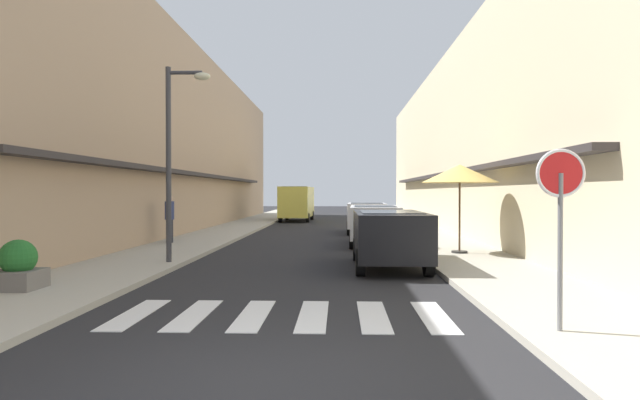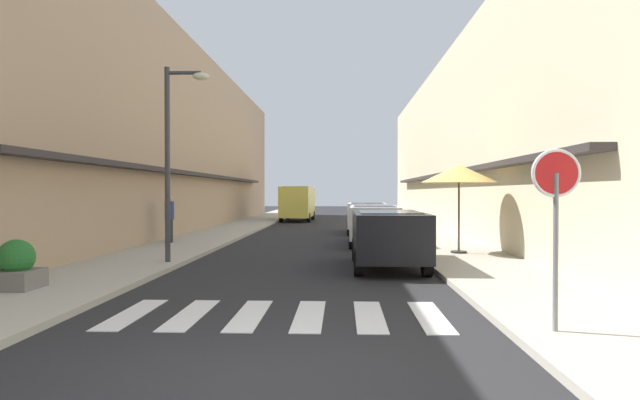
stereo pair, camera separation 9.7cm
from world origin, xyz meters
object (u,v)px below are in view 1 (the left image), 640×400
at_px(planter_corner, 18,267).
at_px(pedestrian_walking_near, 170,217).
at_px(parked_car_mid, 374,220).
at_px(street_lamp, 176,142).
at_px(cafe_umbrella, 460,174).
at_px(parked_car_far, 366,214).
at_px(round_street_sign, 561,192).
at_px(delivery_van, 297,201).
at_px(parked_car_near, 389,232).

xyz_separation_m(planter_corner, pedestrian_walking_near, (-0.13, 9.51, 0.50)).
bearing_deg(parked_car_mid, street_lamp, -133.63).
bearing_deg(cafe_umbrella, pedestrian_walking_near, 163.05).
relative_size(parked_car_far, cafe_umbrella, 1.47).
distance_m(parked_car_mid, planter_corner, 12.42).
relative_size(round_street_sign, pedestrian_walking_near, 1.38).
bearing_deg(delivery_van, cafe_umbrella, -72.08).
height_order(street_lamp, cafe_umbrella, street_lamp).
xyz_separation_m(cafe_umbrella, pedestrian_walking_near, (-9.89, 3.02, -1.48)).
bearing_deg(pedestrian_walking_near, parked_car_near, -2.86).
xyz_separation_m(parked_car_near, delivery_van, (-4.22, 22.88, 0.48)).
bearing_deg(parked_car_far, planter_corner, -115.26).
height_order(parked_car_near, round_street_sign, round_street_sign).
bearing_deg(pedestrian_walking_near, cafe_umbrella, 16.55).
distance_m(parked_car_mid, cafe_umbrella, 4.49).
distance_m(parked_car_far, pedestrian_walking_near, 9.74).
relative_size(parked_car_near, pedestrian_walking_near, 2.42).
xyz_separation_m(parked_car_far, delivery_van, (-4.22, 11.16, 0.49)).
xyz_separation_m(street_lamp, pedestrian_walking_near, (-1.92, 5.43, -2.24)).
bearing_deg(pedestrian_walking_near, round_street_sign, -19.74).
distance_m(delivery_van, planter_corner, 27.04).
distance_m(delivery_van, round_street_sign, 30.17).
bearing_deg(delivery_van, parked_car_far, -69.29).
relative_size(delivery_van, pedestrian_walking_near, 3.12).
bearing_deg(planter_corner, round_street_sign, -16.99).
xyz_separation_m(delivery_van, street_lamp, (-1.40, -22.76, 1.88)).
bearing_deg(round_street_sign, pedestrian_walking_near, 126.76).
distance_m(round_street_sign, planter_corner, 9.55).
bearing_deg(parked_car_far, pedestrian_walking_near, -140.65).
xyz_separation_m(parked_car_far, round_street_sign, (1.63, -18.44, 1.05)).
xyz_separation_m(parked_car_far, street_lamp, (-5.62, -11.61, 2.36)).
bearing_deg(round_street_sign, planter_corner, 163.01).
relative_size(delivery_van, street_lamp, 1.06).
distance_m(parked_car_near, planter_corner, 8.40).
height_order(parked_car_mid, delivery_van, delivery_van).
relative_size(cafe_umbrella, pedestrian_walking_near, 1.54).
bearing_deg(parked_car_mid, parked_car_far, 90.00).
height_order(cafe_umbrella, planter_corner, cafe_umbrella).
bearing_deg(parked_car_far, delivery_van, 110.71).
bearing_deg(parked_car_near, cafe_umbrella, 46.95).
relative_size(cafe_umbrella, planter_corner, 2.85).
bearing_deg(parked_car_mid, pedestrian_walking_near, -176.52).
bearing_deg(round_street_sign, parked_car_mid, 97.30).
bearing_deg(parked_car_far, street_lamp, -115.82).
bearing_deg(street_lamp, parked_car_near, -1.15).
height_order(delivery_van, pedestrian_walking_near, delivery_van).
height_order(delivery_van, street_lamp, street_lamp).
relative_size(parked_car_far, street_lamp, 0.77).
bearing_deg(planter_corner, pedestrian_walking_near, 90.80).
height_order(round_street_sign, street_lamp, street_lamp).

